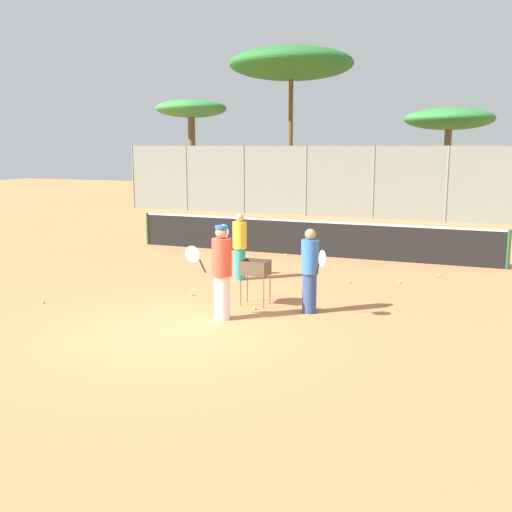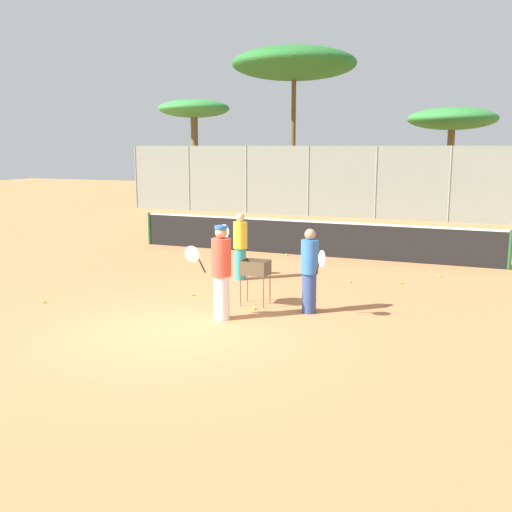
% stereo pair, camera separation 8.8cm
% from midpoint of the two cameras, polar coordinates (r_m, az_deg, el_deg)
% --- Properties ---
extents(ground_plane, '(80.00, 80.00, 0.00)m').
position_cam_midpoint_polar(ground_plane, '(10.86, -7.75, -7.11)').
color(ground_plane, '#D37F4C').
extents(tennis_net, '(11.30, 0.10, 1.07)m').
position_cam_midpoint_polar(tennis_net, '(18.09, 5.21, 1.79)').
color(tennis_net, '#26592D').
rests_on(tennis_net, ground_plane).
extents(back_fence, '(25.56, 0.08, 3.29)m').
position_cam_midpoint_polar(back_fence, '(27.73, 11.44, 6.86)').
color(back_fence, gray).
rests_on(back_fence, ground_plane).
extents(tree_0, '(4.50, 4.50, 5.20)m').
position_cam_midpoint_polar(tree_0, '(32.77, 18.26, 12.20)').
color(tree_0, brown).
rests_on(tree_0, ground_plane).
extents(tree_1, '(6.67, 6.67, 8.44)m').
position_cam_midpoint_polar(tree_1, '(33.65, 3.73, 17.76)').
color(tree_1, brown).
rests_on(tree_1, ground_plane).
extents(tree_2, '(3.85, 3.85, 5.75)m').
position_cam_midpoint_polar(tree_2, '(33.48, -5.85, 13.55)').
color(tree_2, brown).
rests_on(tree_2, ground_plane).
extents(player_white_outfit, '(0.90, 0.42, 1.80)m').
position_cam_midpoint_polar(player_white_outfit, '(11.28, -3.13, -1.46)').
color(player_white_outfit, white).
rests_on(player_white_outfit, ground_plane).
extents(player_red_cap, '(0.68, 0.73, 1.68)m').
position_cam_midpoint_polar(player_red_cap, '(11.77, 5.35, -1.34)').
color(player_red_cap, '#334C8C').
rests_on(player_red_cap, ground_plane).
extents(player_yellow_shirt, '(0.86, 0.43, 1.65)m').
position_cam_midpoint_polar(player_yellow_shirt, '(14.70, -1.36, 1.00)').
color(player_yellow_shirt, teal).
rests_on(player_yellow_shirt, ground_plane).
extents(ball_cart, '(0.56, 0.41, 0.95)m').
position_cam_midpoint_polar(ball_cart, '(12.32, 0.16, -1.46)').
color(ball_cart, brown).
rests_on(ball_cart, ground_plane).
extents(tennis_ball_0, '(0.07, 0.07, 0.07)m').
position_cam_midpoint_polar(tennis_ball_0, '(13.33, -5.87, -3.63)').
color(tennis_ball_0, '#D1E54C').
rests_on(tennis_ball_0, ground_plane).
extents(tennis_ball_1, '(0.07, 0.07, 0.07)m').
position_cam_midpoint_polar(tennis_ball_1, '(13.39, -19.39, -4.10)').
color(tennis_ball_1, '#D1E54C').
rests_on(tennis_ball_1, ground_plane).
extents(tennis_ball_2, '(0.07, 0.07, 0.07)m').
position_cam_midpoint_polar(tennis_ball_2, '(14.65, 9.07, -2.42)').
color(tennis_ball_2, '#D1E54C').
rests_on(tennis_ball_2, ground_plane).
extents(tennis_ball_3, '(0.07, 0.07, 0.07)m').
position_cam_midpoint_polar(tennis_ball_3, '(14.81, 13.76, -2.45)').
color(tennis_ball_3, '#D1E54C').
rests_on(tennis_ball_3, ground_plane).
extents(tennis_ball_4, '(0.07, 0.07, 0.07)m').
position_cam_midpoint_polar(tennis_ball_4, '(18.06, 3.09, 0.12)').
color(tennis_ball_4, '#D1E54C').
rests_on(tennis_ball_4, ground_plane).
extents(tennis_ball_5, '(0.07, 0.07, 0.07)m').
position_cam_midpoint_polar(tennis_ball_5, '(15.84, 17.27, -1.80)').
color(tennis_ball_5, '#D1E54C').
rests_on(tennis_ball_5, ground_plane).
extents(tennis_ball_6, '(0.07, 0.07, 0.07)m').
position_cam_midpoint_polar(tennis_ball_6, '(12.13, 0.04, -4.98)').
color(tennis_ball_6, '#D1E54C').
rests_on(tennis_ball_6, ground_plane).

